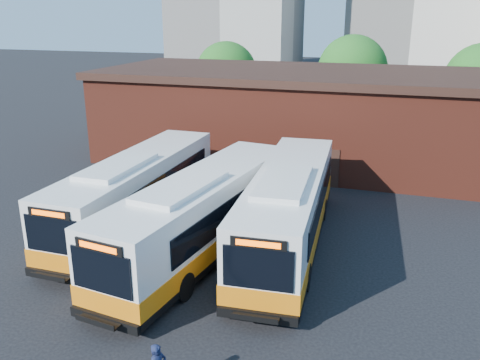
% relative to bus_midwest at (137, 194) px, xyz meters
% --- Properties ---
extents(ground, '(220.00, 220.00, 0.00)m').
position_rel_bus_midwest_xyz_m(ground, '(5.24, -5.09, -1.67)').
color(ground, black).
extents(bus_midwest, '(2.91, 13.52, 3.67)m').
position_rel_bus_midwest_xyz_m(bus_midwest, '(0.00, 0.00, 0.00)').
color(bus_midwest, silver).
rests_on(bus_midwest, ground).
extents(bus_mideast, '(4.58, 13.97, 3.75)m').
position_rel_bus_midwest_xyz_m(bus_mideast, '(4.29, -1.94, 0.03)').
color(bus_mideast, silver).
rests_on(bus_mideast, ground).
extents(bus_east, '(3.81, 13.94, 3.75)m').
position_rel_bus_midwest_xyz_m(bus_east, '(7.71, -0.10, 0.04)').
color(bus_east, silver).
rests_on(bus_east, ground).
extents(depot_building, '(28.60, 12.60, 6.40)m').
position_rel_bus_midwest_xyz_m(depot_building, '(5.24, 14.91, 1.59)').
color(depot_building, '#5F2316').
rests_on(depot_building, ground).
extents(tree_west, '(6.00, 6.00, 7.65)m').
position_rel_bus_midwest_xyz_m(tree_west, '(-4.76, 26.91, 2.98)').
color(tree_west, '#382314').
rests_on(tree_west, ground).
extents(tree_mid, '(6.56, 6.56, 8.36)m').
position_rel_bus_midwest_xyz_m(tree_mid, '(7.24, 28.91, 3.41)').
color(tree_mid, '#382314').
rests_on(tree_mid, ground).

